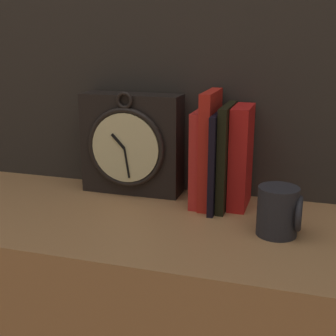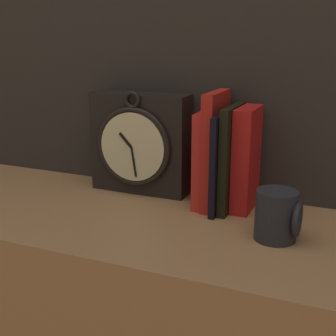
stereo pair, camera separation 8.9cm
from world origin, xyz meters
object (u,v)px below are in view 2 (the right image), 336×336
(clock, at_px, (140,143))
(book_slot0_red, at_px, (206,158))
(book_slot4_red, at_px, (246,159))
(book_slot3_black, at_px, (231,158))
(mug, at_px, (278,215))
(book_slot2_black, at_px, (223,162))
(book_slot1_red, at_px, (215,150))

(clock, height_order, book_slot0_red, clock)
(book_slot4_red, bearing_deg, book_slot3_black, -157.21)
(mug, bearing_deg, book_slot0_red, 145.31)
(book_slot0_red, relative_size, book_slot2_black, 1.00)
(book_slot0_red, bearing_deg, clock, 172.91)
(book_slot2_black, height_order, book_slot3_black, book_slot3_black)
(clock, height_order, book_slot4_red, clock)
(clock, relative_size, book_slot4_red, 1.11)
(book_slot2_black, bearing_deg, book_slot1_red, 154.39)
(mug, bearing_deg, book_slot4_red, 125.46)
(book_slot4_red, bearing_deg, book_slot2_black, -157.54)
(book_slot4_red, bearing_deg, book_slot0_red, -176.15)
(book_slot0_red, height_order, mug, book_slot0_red)
(book_slot0_red, xyz_separation_m, book_slot4_red, (0.09, 0.01, 0.01))
(book_slot2_black, distance_m, book_slot4_red, 0.05)
(book_slot3_black, bearing_deg, book_slot0_red, 173.87)
(clock, distance_m, book_slot4_red, 0.25)
(book_slot0_red, xyz_separation_m, book_slot3_black, (0.06, -0.01, 0.01))
(book_slot0_red, distance_m, mug, 0.23)
(book_slot1_red, bearing_deg, book_slot4_red, 8.02)
(book_slot0_red, bearing_deg, book_slot4_red, 3.85)
(book_slot0_red, relative_size, mug, 2.22)
(book_slot3_black, bearing_deg, book_slot1_red, 175.42)
(clock, bearing_deg, mug, -22.77)
(clock, distance_m, mug, 0.38)
(book_slot0_red, xyz_separation_m, book_slot1_red, (0.02, -0.00, 0.02))
(book_slot1_red, relative_size, book_slot2_black, 1.20)
(book_slot4_red, relative_size, mug, 2.35)
(book_slot2_black, distance_m, mug, 0.19)
(clock, bearing_deg, book_slot1_red, -7.28)
(book_slot2_black, height_order, book_slot4_red, book_slot4_red)
(book_slot1_red, height_order, book_slot4_red, book_slot1_red)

